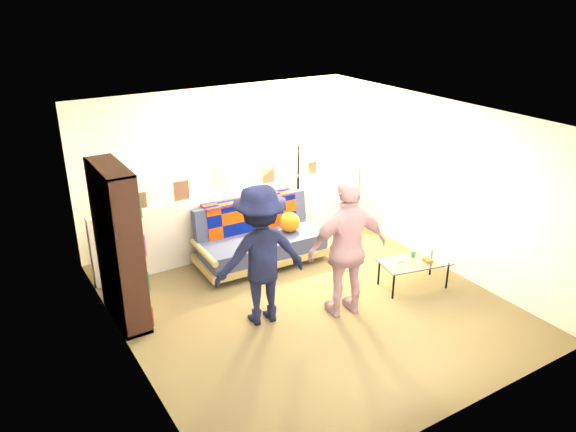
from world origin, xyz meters
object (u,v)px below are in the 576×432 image
object	(u,v)px
person_left	(261,255)
person_right	(348,249)
coffee_table	(414,263)
floor_lamp	(297,170)
futon_sofa	(260,238)
bookshelf	(119,251)

from	to	relation	value
person_left	person_right	distance (m)	1.05
coffee_table	person_left	size ratio (longest dim) A/B	0.57
floor_lamp	person_left	size ratio (longest dim) A/B	0.94
floor_lamp	person_right	size ratio (longest dim) A/B	0.93
coffee_table	futon_sofa	bearing A→B (deg)	129.04
bookshelf	floor_lamp	size ratio (longest dim) A/B	1.20
futon_sofa	person_right	bearing A→B (deg)	-82.52
bookshelf	person_left	bearing A→B (deg)	-32.38
futon_sofa	floor_lamp	distance (m)	1.24
bookshelf	coffee_table	xyz separation A→B (m)	(3.54, -1.27, -0.56)
person_left	person_right	bearing A→B (deg)	164.72
bookshelf	coffee_table	size ratio (longest dim) A/B	1.97
coffee_table	person_left	world-z (taller)	person_left
futon_sofa	bookshelf	distance (m)	2.25
futon_sofa	coffee_table	world-z (taller)	futon_sofa
bookshelf	person_left	xyz separation A→B (m)	(1.41, -0.89, -0.05)
coffee_table	floor_lamp	world-z (taller)	floor_lamp
coffee_table	person_right	xyz separation A→B (m)	(-1.17, -0.03, 0.52)
person_left	futon_sofa	bearing A→B (deg)	-110.92
person_left	floor_lamp	bearing A→B (deg)	-125.15
person_right	person_left	bearing A→B (deg)	-13.73
coffee_table	person_right	bearing A→B (deg)	-178.58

